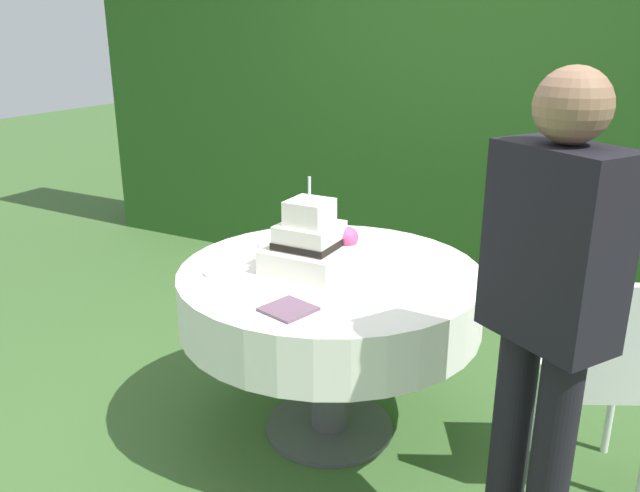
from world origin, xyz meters
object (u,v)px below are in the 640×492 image
at_px(garden_chair, 606,365).
at_px(serving_plate_left, 270,245).
at_px(serving_plate_far, 317,238).
at_px(standing_person, 547,312).
at_px(wedding_cake, 311,244).
at_px(serving_plate_near, 219,272).
at_px(cake_table, 330,298).
at_px(napkin_stack, 288,309).

bearing_deg(garden_chair, serving_plate_left, 179.52).
distance_m(serving_plate_far, serving_plate_left, 0.23).
bearing_deg(standing_person, serving_plate_far, 147.38).
height_order(wedding_cake, serving_plate_far, wedding_cake).
height_order(garden_chair, standing_person, standing_person).
bearing_deg(garden_chair, serving_plate_near, -165.57).
xyz_separation_m(cake_table, napkin_stack, (0.06, -0.42, 0.13)).
xyz_separation_m(cake_table, wedding_cake, (-0.07, -0.03, 0.23)).
bearing_deg(napkin_stack, serving_plate_far, 111.43).
distance_m(serving_plate_left, standing_person, 1.39).
xyz_separation_m(cake_table, standing_person, (0.90, -0.41, 0.30)).
xyz_separation_m(garden_chair, standing_person, (-0.15, -0.53, 0.39)).
distance_m(cake_table, serving_plate_far, 0.41).
xyz_separation_m(cake_table, serving_plate_far, (-0.23, 0.31, 0.13)).
xyz_separation_m(serving_plate_near, serving_plate_far, (0.14, 0.56, 0.00)).
relative_size(serving_plate_near, standing_person, 0.08).
distance_m(cake_table, garden_chair, 1.06).
bearing_deg(wedding_cake, cake_table, 25.57).
bearing_deg(serving_plate_near, cake_table, 34.09).
relative_size(serving_plate_left, napkin_stack, 0.64).
bearing_deg(garden_chair, cake_table, -173.72).
distance_m(wedding_cake, serving_plate_near, 0.38).
xyz_separation_m(serving_plate_left, napkin_stack, (0.43, -0.55, -0.00)).
distance_m(cake_table, serving_plate_left, 0.41).
relative_size(cake_table, serving_plate_left, 12.12).
distance_m(napkin_stack, standing_person, 0.86).
height_order(serving_plate_far, napkin_stack, same).
height_order(cake_table, napkin_stack, napkin_stack).
bearing_deg(wedding_cake, serving_plate_left, 152.07).
bearing_deg(wedding_cake, serving_plate_far, 115.31).
bearing_deg(serving_plate_far, cake_table, -53.40).
xyz_separation_m(serving_plate_far, garden_chair, (1.29, -0.20, -0.22)).
height_order(serving_plate_near, serving_plate_far, same).
xyz_separation_m(serving_plate_far, standing_person, (1.13, -0.73, 0.17)).
bearing_deg(cake_table, wedding_cake, -154.43).
bearing_deg(garden_chair, standing_person, -106.03).
bearing_deg(garden_chair, wedding_cake, -172.45).
distance_m(cake_table, serving_plate_near, 0.47).
distance_m(cake_table, standing_person, 1.04).
relative_size(serving_plate_left, garden_chair, 0.11).
height_order(cake_table, serving_plate_near, serving_plate_near).
height_order(serving_plate_near, serving_plate_left, same).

